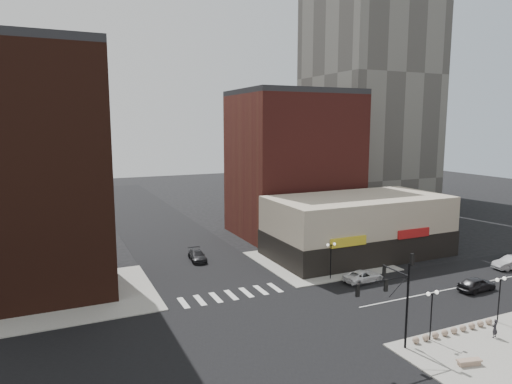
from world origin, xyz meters
TOP-DOWN VIEW (x-y plane):
  - ground at (0.00, 0.00)m, footprint 240.00×240.00m
  - road_ew at (0.00, 0.00)m, footprint 200.00×14.00m
  - road_ns at (0.00, 0.00)m, footprint 14.00×200.00m
  - sidewalk_nw at (-14.50, 14.50)m, footprint 15.00×15.00m
  - sidewalk_ne at (14.50, 14.50)m, footprint 15.00×15.00m
  - building_nw at (-19.00, 18.50)m, footprint 16.00×15.00m
  - building_ne_midrise at (19.00, 29.50)m, footprint 18.00×15.00m
  - tower_far at (60.00, 56.00)m, footprint 18.00×18.00m
  - building_ne_row at (21.00, 15.00)m, footprint 24.20×12.20m
  - traffic_signal at (7.24, -7.83)m, footprint 5.59×3.09m
  - street_lamp_se_a at (11.00, -8.00)m, footprint 1.22×0.32m
  - street_lamp_se_b at (19.00, -8.00)m, footprint 1.22×0.32m
  - street_lamp_ne at (12.00, 8.00)m, footprint 1.22×0.32m
  - bollard_row at (13.70, -8.00)m, footprint 8.96×0.56m
  - white_suv at (14.87, 5.72)m, footprint 4.97×2.62m
  - dark_sedan_east at (24.10, -1.52)m, footprint 4.55×1.97m
  - silver_sedan at (34.35, 2.00)m, footprint 4.91×2.25m
  - dark_sedan_north at (0.31, 21.26)m, footprint 2.29×4.77m
  - pedestrian at (16.15, -9.91)m, footprint 0.64×0.49m
  - stone_bench at (10.60, -12.18)m, footprint 1.92×0.98m

SIDE VIEW (x-z plane):
  - ground at x=0.00m, z-range 0.00..0.00m
  - road_ew at x=0.00m, z-range 0.00..0.02m
  - road_ns at x=0.00m, z-range 0.00..0.02m
  - sidewalk_nw at x=-14.50m, z-range 0.00..0.12m
  - sidewalk_ne at x=14.50m, z-range 0.00..0.12m
  - stone_bench at x=10.60m, z-range 0.13..0.56m
  - bollard_row at x=13.70m, z-range 0.12..0.68m
  - white_suv at x=14.87m, z-range 0.00..1.33m
  - dark_sedan_north at x=0.31m, z-range 0.00..1.34m
  - dark_sedan_east at x=24.10m, z-range 0.00..1.53m
  - silver_sedan at x=34.35m, z-range 0.00..1.56m
  - pedestrian at x=16.15m, z-range 0.12..1.70m
  - street_lamp_se_a at x=11.00m, z-range 1.21..5.37m
  - street_lamp_se_b at x=19.00m, z-range 1.21..5.37m
  - street_lamp_ne at x=12.00m, z-range 1.21..5.37m
  - building_ne_row at x=21.00m, z-range -0.70..7.30m
  - traffic_signal at x=7.24m, z-range 1.07..8.85m
  - building_ne_midrise at x=19.00m, z-range 0.00..22.00m
  - building_nw at x=-19.00m, z-range 0.00..25.00m
  - tower_far at x=60.00m, z-range 0.00..82.00m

